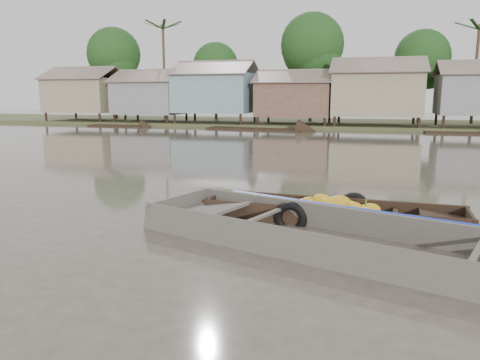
# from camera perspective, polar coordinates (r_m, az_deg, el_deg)

# --- Properties ---
(ground) EXTENTS (120.00, 120.00, 0.00)m
(ground) POSITION_cam_1_polar(r_m,az_deg,el_deg) (9.05, 0.73, -6.76)
(ground) COLOR #474136
(ground) RESTS_ON ground
(riverbank) EXTENTS (120.00, 12.47, 10.22)m
(riverbank) POSITION_cam_1_polar(r_m,az_deg,el_deg) (40.22, 17.12, 10.63)
(riverbank) COLOR #384723
(riverbank) RESTS_ON ground
(banana_boat) EXTENTS (5.53, 1.52, 0.76)m
(banana_boat) POSITION_cam_1_polar(r_m,az_deg,el_deg) (10.26, 10.77, -3.97)
(banana_boat) COLOR black
(banana_boat) RESTS_ON ground
(viewer_boat) EXTENTS (8.31, 4.57, 0.65)m
(viewer_boat) POSITION_cam_1_polar(r_m,az_deg,el_deg) (8.38, 13.80, -7.99)
(viewer_boat) COLOR #48443D
(viewer_boat) RESTS_ON ground
(distant_boats) EXTENTS (47.80, 14.91, 0.35)m
(distant_boats) POSITION_cam_1_polar(r_m,az_deg,el_deg) (32.50, 25.88, 4.65)
(distant_boats) COLOR black
(distant_boats) RESTS_ON ground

